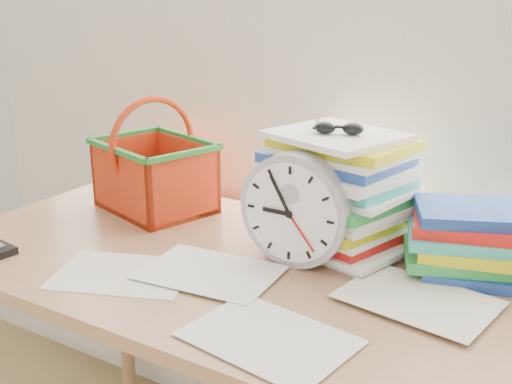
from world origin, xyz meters
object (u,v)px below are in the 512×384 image
Objects in this scene: desk at (242,296)px; clock at (296,210)px; paper_stack at (339,191)px; basket at (154,155)px; book_stack at (475,241)px.

clock is (0.09, 0.06, 0.20)m from desk.
basket reaches higher than paper_stack.
paper_stack is at bearing 74.15° from clock.
clock reaches higher than book_stack.
desk is 0.50m from book_stack.
clock is at bearing 34.74° from desk.
book_stack is at bearing 26.85° from desk.
desk is 0.23m from clock.
clock is at bearing -105.85° from paper_stack.
paper_stack is 1.05× the size of basket.
paper_stack reaches higher than book_stack.
book_stack is (0.42, 0.21, 0.15)m from desk.
paper_stack reaches higher than desk.
desk is at bearing -153.15° from book_stack.
paper_stack reaches higher than clock.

